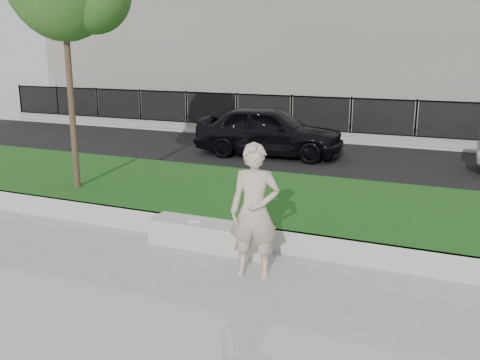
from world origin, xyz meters
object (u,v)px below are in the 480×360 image
at_px(book, 194,221).
at_px(car_dark, 269,131).
at_px(stone_bench, 210,235).
at_px(man, 255,211).

bearing_deg(book, car_dark, 73.52).
xyz_separation_m(stone_bench, book, (-0.29, -0.03, 0.23)).
distance_m(stone_bench, man, 1.53).
relative_size(stone_bench, car_dark, 0.47).
xyz_separation_m(man, book, (-1.39, 0.71, -0.54)).
bearing_deg(stone_bench, book, -173.38).
bearing_deg(stone_bench, car_dark, 103.32).
bearing_deg(man, book, 140.78).
relative_size(book, car_dark, 0.05).
height_order(man, book, man).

